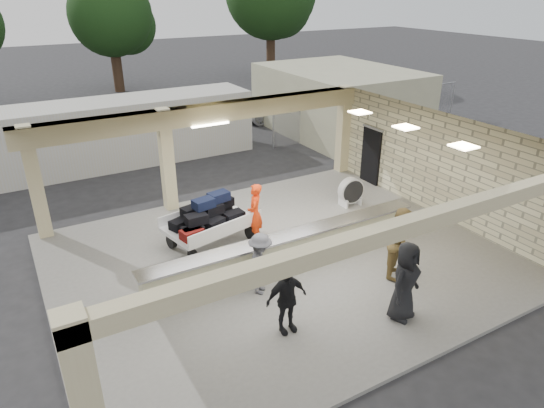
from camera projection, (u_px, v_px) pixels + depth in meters
ground at (279, 261)px, 13.65m from camera, size 120.00×120.00×0.00m
pavilion at (274, 208)px, 13.71m from camera, size 12.01×10.00×3.55m
baggage_counter at (289, 251)px, 13.02m from camera, size 8.20×0.58×0.98m
luggage_cart at (209, 220)px, 14.01m from camera, size 2.84×2.10×1.49m
drum_fan at (351, 191)px, 16.66m from camera, size 0.91×0.50×0.99m
baggage_handler at (255, 213)px, 14.20m from camera, size 0.66×0.75×1.80m
passenger_a at (401, 242)px, 12.45m from camera, size 0.99×0.91×1.93m
passenger_b at (286, 299)px, 10.45m from camera, size 0.98×0.38×1.66m
passenger_c at (260, 264)px, 11.80m from camera, size 0.97×1.02×1.62m
passenger_d at (405, 281)px, 10.84m from camera, size 1.01×0.67×1.91m
car_white_a at (285, 105)px, 27.82m from camera, size 5.59×3.33×1.50m
car_white_b at (344, 99)px, 29.75m from camera, size 4.36×2.55×1.29m
car_dark at (239, 106)px, 28.15m from camera, size 3.91×3.25×1.27m
container_white at (106, 134)px, 20.40m from camera, size 12.59×2.57×2.72m
fence at (373, 111)px, 25.30m from camera, size 12.06×0.06×2.03m
tree_mid at (115, 18)px, 33.28m from camera, size 6.00×5.60×8.00m
adjacent_building at (338, 100)px, 25.18m from camera, size 6.00×8.00×3.20m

